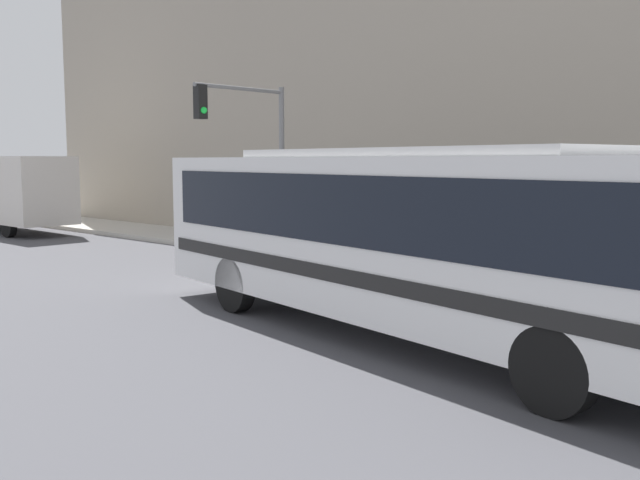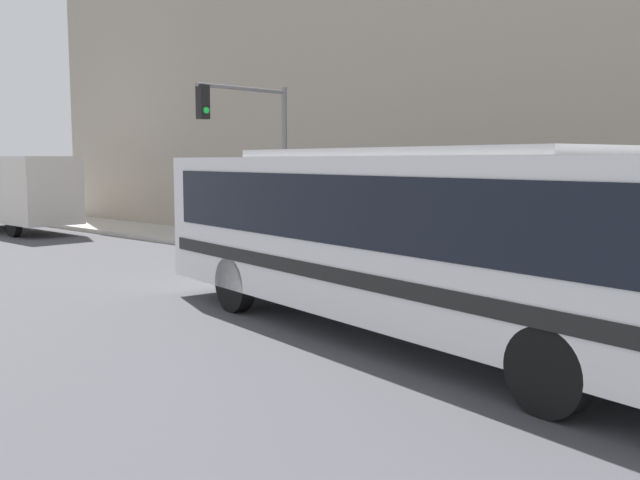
{
  "view_description": "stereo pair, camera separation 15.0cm",
  "coord_description": "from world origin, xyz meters",
  "px_view_note": "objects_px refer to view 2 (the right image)",
  "views": [
    {
      "loc": [
        -9.68,
        -3.53,
        2.87
      ],
      "look_at": [
        0.46,
        5.83,
        1.31
      ],
      "focal_mm": 40.0,
      "sensor_mm": 36.0,
      "label": 1
    },
    {
      "loc": [
        -9.58,
        -3.64,
        2.87
      ],
      "look_at": [
        0.46,
        5.83,
        1.31
      ],
      "focal_mm": 40.0,
      "sensor_mm": 36.0,
      "label": 2
    }
  ],
  "objects_px": {
    "parking_meter": "(343,225)",
    "city_bus": "(416,230)",
    "delivery_truck": "(18,191)",
    "fire_hydrant": "(497,262)",
    "pedestrian_mid_block": "(367,225)",
    "traffic_light_pole": "(255,137)",
    "pedestrian_near_corner": "(246,214)"
  },
  "relations": [
    {
      "from": "city_bus",
      "to": "parking_meter",
      "type": "distance_m",
      "value": 8.64
    },
    {
      "from": "traffic_light_pole",
      "to": "parking_meter",
      "type": "distance_m",
      "value": 3.6
    },
    {
      "from": "pedestrian_near_corner",
      "to": "delivery_truck",
      "type": "bearing_deg",
      "value": 106.35
    },
    {
      "from": "delivery_truck",
      "to": "pedestrian_near_corner",
      "type": "xyz_separation_m",
      "value": [
        3.02,
        -10.29,
        -0.53
      ]
    },
    {
      "from": "delivery_truck",
      "to": "fire_hydrant",
      "type": "xyz_separation_m",
      "value": [
        2.35,
        -19.92,
        -1.11
      ]
    },
    {
      "from": "delivery_truck",
      "to": "pedestrian_near_corner",
      "type": "relative_size",
      "value": 3.84
    },
    {
      "from": "city_bus",
      "to": "fire_hydrant",
      "type": "distance_m",
      "value": 6.03
    },
    {
      "from": "city_bus",
      "to": "fire_hydrant",
      "type": "height_order",
      "value": "city_bus"
    },
    {
      "from": "delivery_truck",
      "to": "fire_hydrant",
      "type": "height_order",
      "value": "delivery_truck"
    },
    {
      "from": "city_bus",
      "to": "pedestrian_mid_block",
      "type": "distance_m",
      "value": 8.84
    },
    {
      "from": "traffic_light_pole",
      "to": "pedestrian_near_corner",
      "type": "bearing_deg",
      "value": 54.65
    },
    {
      "from": "delivery_truck",
      "to": "pedestrian_mid_block",
      "type": "xyz_separation_m",
      "value": [
        2.99,
        -15.48,
        -0.57
      ]
    },
    {
      "from": "delivery_truck",
      "to": "pedestrian_mid_block",
      "type": "relative_size",
      "value": 3.98
    },
    {
      "from": "pedestrian_mid_block",
      "to": "delivery_truck",
      "type": "bearing_deg",
      "value": 100.92
    },
    {
      "from": "delivery_truck",
      "to": "traffic_light_pole",
      "type": "distance_m",
      "value": 12.9
    },
    {
      "from": "pedestrian_near_corner",
      "to": "pedestrian_mid_block",
      "type": "xyz_separation_m",
      "value": [
        -0.03,
        -5.19,
        -0.04
      ]
    },
    {
      "from": "fire_hydrant",
      "to": "traffic_light_pole",
      "type": "bearing_deg",
      "value": 98.09
    },
    {
      "from": "pedestrian_mid_block",
      "to": "traffic_light_pole",
      "type": "bearing_deg",
      "value": 120.86
    },
    {
      "from": "parking_meter",
      "to": "city_bus",
      "type": "bearing_deg",
      "value": -130.88
    },
    {
      "from": "city_bus",
      "to": "pedestrian_near_corner",
      "type": "distance_m",
      "value": 13.02
    },
    {
      "from": "city_bus",
      "to": "delivery_truck",
      "type": "relative_size",
      "value": 1.74
    },
    {
      "from": "pedestrian_near_corner",
      "to": "traffic_light_pole",
      "type": "bearing_deg",
      "value": -125.35
    },
    {
      "from": "parking_meter",
      "to": "pedestrian_mid_block",
      "type": "relative_size",
      "value": 0.77
    },
    {
      "from": "delivery_truck",
      "to": "fire_hydrant",
      "type": "distance_m",
      "value": 20.09
    },
    {
      "from": "fire_hydrant",
      "to": "pedestrian_mid_block",
      "type": "xyz_separation_m",
      "value": [
        0.64,
        4.44,
        0.54
      ]
    },
    {
      "from": "delivery_truck",
      "to": "city_bus",
      "type": "bearing_deg",
      "value": -98.64
    },
    {
      "from": "fire_hydrant",
      "to": "parking_meter",
      "type": "distance_m",
      "value": 4.81
    },
    {
      "from": "fire_hydrant",
      "to": "pedestrian_mid_block",
      "type": "bearing_deg",
      "value": 81.79
    },
    {
      "from": "city_bus",
      "to": "delivery_truck",
      "type": "distance_m",
      "value": 21.91
    },
    {
      "from": "delivery_truck",
      "to": "fire_hydrant",
      "type": "relative_size",
      "value": 9.71
    },
    {
      "from": "fire_hydrant",
      "to": "parking_meter",
      "type": "bearing_deg",
      "value": 90.0
    },
    {
      "from": "delivery_truck",
      "to": "traffic_light_pole",
      "type": "relative_size",
      "value": 1.45
    }
  ]
}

